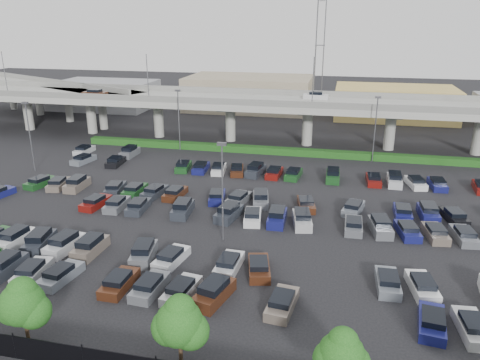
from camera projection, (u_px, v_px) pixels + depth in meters
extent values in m
plane|color=black|center=(240.00, 211.00, 55.14)|extent=(280.00, 280.00, 0.00)
cube|color=gray|center=(280.00, 104.00, 82.25)|extent=(150.00, 13.00, 1.10)
cube|color=slate|center=(275.00, 104.00, 76.15)|extent=(150.00, 0.50, 1.00)
cube|color=slate|center=(285.00, 92.00, 87.67)|extent=(150.00, 0.50, 1.00)
cylinder|color=gray|center=(28.00, 113.00, 94.10)|extent=(1.80, 1.80, 6.70)
cube|color=slate|center=(26.00, 98.00, 93.06)|extent=(2.60, 9.75, 0.50)
cylinder|color=gray|center=(91.00, 116.00, 91.20)|extent=(1.80, 1.80, 6.70)
cube|color=slate|center=(90.00, 100.00, 90.16)|extent=(2.60, 9.75, 0.50)
cylinder|color=gray|center=(159.00, 119.00, 88.30)|extent=(1.80, 1.80, 6.70)
cube|color=slate|center=(158.00, 103.00, 87.26)|extent=(2.60, 9.75, 0.50)
cylinder|color=gray|center=(230.00, 123.00, 85.40)|extent=(1.80, 1.80, 6.70)
cube|color=slate|center=(230.00, 106.00, 84.36)|extent=(2.60, 9.75, 0.50)
cylinder|color=gray|center=(307.00, 127.00, 82.50)|extent=(1.80, 1.80, 6.70)
cube|color=slate|center=(308.00, 109.00, 81.46)|extent=(2.60, 9.75, 0.50)
cylinder|color=gray|center=(390.00, 131.00, 79.60)|extent=(1.80, 1.80, 6.70)
cube|color=slate|center=(392.00, 112.00, 78.56)|extent=(2.60, 9.75, 0.50)
cylinder|color=gray|center=(479.00, 135.00, 76.70)|extent=(1.80, 1.80, 6.70)
cube|color=#452212|center=(95.00, 94.00, 86.22)|extent=(4.40, 1.82, 0.82)
cube|color=black|center=(95.00, 91.00, 86.01)|extent=(2.30, 1.60, 0.50)
cube|color=#BBBABD|center=(316.00, 97.00, 83.46)|extent=(4.40, 1.82, 0.82)
cube|color=black|center=(316.00, 93.00, 83.25)|extent=(2.30, 1.60, 0.50)
cylinder|color=#505055|center=(5.00, 74.00, 85.50)|extent=(0.14, 0.14, 8.00)
cylinder|color=#505055|center=(148.00, 78.00, 79.70)|extent=(0.14, 0.14, 8.00)
cylinder|color=#505055|center=(313.00, 83.00, 73.90)|extent=(0.14, 0.14, 8.00)
cube|color=gray|center=(53.00, 86.00, 103.16)|extent=(50.93, 30.13, 1.10)
cube|color=slate|center=(53.00, 81.00, 102.82)|extent=(47.34, 22.43, 1.00)
cylinder|color=gray|center=(12.00, 96.00, 115.41)|extent=(1.60, 1.60, 6.70)
cylinder|color=gray|center=(39.00, 101.00, 108.48)|extent=(1.60, 1.60, 6.70)
cylinder|color=gray|center=(68.00, 106.00, 101.56)|extent=(1.60, 1.60, 6.70)
cylinder|color=gray|center=(103.00, 113.00, 94.63)|extent=(1.60, 1.60, 6.70)
cube|color=#134214|center=(273.00, 151.00, 78.00)|extent=(66.00, 1.60, 1.10)
cylinder|color=black|center=(15.00, 346.00, 30.86)|extent=(0.10, 0.10, 2.00)
cylinder|color=black|center=(83.00, 357.00, 29.83)|extent=(0.10, 0.10, 2.00)
cylinder|color=#332316|center=(28.00, 334.00, 32.09)|extent=(0.26, 0.26, 1.96)
sphere|color=#154512|center=(22.00, 304.00, 31.31)|extent=(3.04, 3.04, 3.04)
sphere|color=#154512|center=(34.00, 311.00, 31.43)|extent=(2.39, 2.39, 2.39)
sphere|color=#154512|center=(14.00, 308.00, 31.47)|extent=(2.39, 2.39, 2.39)
sphere|color=#154512|center=(22.00, 292.00, 31.13)|extent=(2.06, 2.06, 2.06)
cylinder|color=#332316|center=(181.00, 355.00, 30.08)|extent=(0.26, 0.26, 1.97)
sphere|color=#154512|center=(179.00, 323.00, 29.29)|extent=(3.07, 3.07, 3.07)
sphere|color=#154512|center=(191.00, 331.00, 29.41)|extent=(2.41, 2.41, 2.41)
sphere|color=#154512|center=(170.00, 327.00, 29.45)|extent=(2.41, 2.41, 2.41)
sphere|color=#154512|center=(180.00, 310.00, 29.10)|extent=(2.08, 2.08, 2.08)
sphere|color=#154512|center=(341.00, 356.00, 26.92)|extent=(2.79, 2.79, 2.79)
sphere|color=#154512|center=(331.00, 359.00, 27.06)|extent=(2.19, 2.19, 2.19)
sphere|color=#154512|center=(343.00, 343.00, 26.76)|extent=(1.89, 1.89, 1.89)
cube|color=#2B3038|center=(5.00, 268.00, 41.48)|extent=(1.83, 4.40, 1.05)
cube|color=black|center=(4.00, 259.00, 41.22)|extent=(1.60, 2.60, 0.65)
cube|color=#BBBABD|center=(33.00, 272.00, 40.95)|extent=(2.29, 4.57, 0.82)
cube|color=black|center=(30.00, 267.00, 40.56)|extent=(1.84, 2.46, 0.50)
cube|color=slate|center=(61.00, 276.00, 40.38)|extent=(2.32, 4.58, 0.82)
cube|color=black|center=(59.00, 271.00, 39.99)|extent=(1.86, 2.47, 0.50)
cube|color=#452212|center=(119.00, 283.00, 39.24)|extent=(1.87, 4.42, 0.82)
cube|color=black|center=(118.00, 278.00, 38.85)|extent=(1.63, 2.32, 0.50)
cube|color=slate|center=(150.00, 287.00, 38.67)|extent=(2.12, 4.51, 0.82)
cube|color=black|center=(149.00, 282.00, 38.28)|extent=(1.75, 2.40, 0.50)
cube|color=#BBBABD|center=(182.00, 291.00, 38.10)|extent=(2.40, 4.61, 0.82)
cube|color=black|center=(180.00, 286.00, 37.72)|extent=(1.90, 2.50, 0.50)
cube|color=#452212|center=(214.00, 294.00, 37.50)|extent=(2.83, 4.71, 1.05)
cube|color=black|center=(214.00, 285.00, 37.23)|extent=(2.18, 2.91, 0.65)
cube|color=#6E6156|center=(282.00, 304.00, 36.40)|extent=(2.31, 4.58, 0.82)
cube|color=black|center=(282.00, 298.00, 36.01)|extent=(1.86, 2.47, 0.50)
cube|color=navy|center=(432.00, 323.00, 34.12)|extent=(2.36, 4.59, 0.82)
cube|color=black|center=(433.00, 317.00, 33.73)|extent=(1.88, 2.48, 0.50)
cube|color=#BBBABD|center=(472.00, 328.00, 33.55)|extent=(2.19, 4.54, 0.82)
cube|color=black|center=(474.00, 323.00, 33.16)|extent=(1.79, 2.43, 0.50)
cube|color=white|center=(15.00, 240.00, 46.66)|extent=(2.14, 4.52, 1.05)
cube|color=black|center=(14.00, 232.00, 46.39)|extent=(1.79, 2.71, 0.65)
cube|color=#2B3038|center=(40.00, 243.00, 46.09)|extent=(2.61, 4.66, 1.05)
cube|color=black|center=(39.00, 235.00, 45.82)|extent=(2.06, 2.85, 0.65)
cube|color=silver|center=(65.00, 245.00, 45.52)|extent=(2.31, 4.58, 1.05)
cube|color=black|center=(64.00, 238.00, 45.26)|extent=(1.89, 2.77, 0.65)
cube|color=#6E6156|center=(90.00, 248.00, 44.95)|extent=(1.93, 4.44, 1.05)
cube|color=black|center=(90.00, 241.00, 44.69)|extent=(1.67, 2.64, 0.65)
cube|color=slate|center=(144.00, 254.00, 43.82)|extent=(2.56, 4.65, 1.05)
cube|color=black|center=(143.00, 246.00, 43.55)|extent=(2.03, 2.84, 0.65)
cube|color=silver|center=(171.00, 259.00, 43.28)|extent=(2.48, 4.63, 0.82)
cube|color=black|center=(170.00, 253.00, 42.89)|extent=(1.94, 2.52, 0.50)
cube|color=silver|center=(229.00, 265.00, 42.14)|extent=(2.03, 4.48, 0.82)
cube|color=black|center=(228.00, 260.00, 41.75)|extent=(1.71, 2.37, 0.50)
cube|color=#452212|center=(259.00, 268.00, 41.57)|extent=(2.77, 4.70, 0.82)
cube|color=black|center=(259.00, 263.00, 41.19)|extent=(2.08, 2.60, 0.50)
cube|color=slate|center=(388.00, 283.00, 39.30)|extent=(1.99, 4.47, 0.82)
cube|color=black|center=(389.00, 278.00, 38.91)|extent=(1.69, 2.36, 0.50)
cube|color=white|center=(422.00, 287.00, 38.73)|extent=(2.47, 4.63, 0.82)
cube|color=black|center=(423.00, 281.00, 38.34)|extent=(1.94, 2.52, 0.50)
cube|color=maroon|center=(96.00, 203.00, 56.27)|extent=(2.30, 4.58, 0.82)
cube|color=black|center=(95.00, 199.00, 55.88)|extent=(1.85, 2.47, 0.50)
cube|color=slate|center=(117.00, 205.00, 55.70)|extent=(2.04, 4.49, 0.82)
cube|color=black|center=(116.00, 201.00, 55.31)|extent=(1.72, 2.38, 0.50)
cube|color=#2B3038|center=(138.00, 207.00, 55.13)|extent=(2.10, 4.51, 0.82)
cube|color=black|center=(137.00, 203.00, 54.74)|extent=(1.74, 2.40, 0.50)
cube|color=#2B3038|center=(183.00, 210.00, 53.95)|extent=(2.14, 4.52, 1.05)
cube|color=black|center=(182.00, 203.00, 53.69)|extent=(1.79, 2.71, 0.65)
cube|color=#2B3038|center=(229.00, 214.00, 52.81)|extent=(2.67, 4.68, 1.05)
cube|color=black|center=(229.00, 207.00, 52.55)|extent=(2.09, 2.87, 0.65)
cube|color=white|center=(253.00, 217.00, 52.28)|extent=(2.44, 4.62, 0.82)
cube|color=black|center=(252.00, 213.00, 51.89)|extent=(1.92, 2.51, 0.50)
cube|color=navy|center=(277.00, 218.00, 51.68)|extent=(1.95, 4.45, 1.05)
cube|color=black|center=(277.00, 212.00, 51.41)|extent=(1.68, 2.65, 0.65)
cube|color=#BBBABD|center=(302.00, 221.00, 51.11)|extent=(2.63, 4.67, 1.05)
cube|color=black|center=(302.00, 214.00, 50.84)|extent=(2.07, 2.86, 0.65)
cube|color=slate|center=(353.00, 226.00, 50.00)|extent=(1.82, 4.40, 0.82)
cube|color=black|center=(354.00, 222.00, 49.61)|extent=(1.60, 2.30, 0.50)
cube|color=slate|center=(380.00, 228.00, 49.40)|extent=(2.56, 4.65, 1.05)
cube|color=black|center=(381.00, 221.00, 49.13)|extent=(2.03, 2.84, 0.65)
cube|color=navy|center=(407.00, 231.00, 48.87)|extent=(2.57, 4.65, 0.82)
cube|color=black|center=(408.00, 226.00, 48.48)|extent=(1.98, 2.55, 0.50)
cube|color=#6E6156|center=(435.00, 234.00, 48.30)|extent=(2.42, 4.61, 0.82)
cube|color=black|center=(436.00, 229.00, 47.91)|extent=(1.91, 2.50, 0.50)
cube|color=slate|center=(464.00, 236.00, 47.73)|extent=(2.31, 4.58, 0.82)
cube|color=black|center=(465.00, 231.00, 47.34)|extent=(1.85, 2.47, 0.50)
cube|color=#1C4E1F|center=(41.00, 183.00, 63.16)|extent=(2.63, 4.67, 0.82)
cube|color=black|center=(39.00, 179.00, 62.77)|extent=(2.01, 2.56, 0.50)
cube|color=#6E6156|center=(59.00, 184.00, 62.59)|extent=(2.62, 4.67, 0.82)
cube|color=black|center=(57.00, 180.00, 62.20)|extent=(2.01, 2.56, 0.50)
cube|color=#6E6156|center=(77.00, 185.00, 61.98)|extent=(2.04, 4.49, 1.05)
cube|color=black|center=(76.00, 179.00, 61.71)|extent=(1.73, 2.68, 0.65)
cube|color=#2B3038|center=(115.00, 189.00, 60.88)|extent=(2.53, 4.64, 0.82)
cube|color=black|center=(114.00, 185.00, 60.49)|extent=(1.96, 2.54, 0.50)
cube|color=#1C4E1F|center=(135.00, 191.00, 60.31)|extent=(1.88, 4.43, 0.82)
cube|color=black|center=(134.00, 187.00, 59.92)|extent=(1.63, 2.32, 0.50)
cube|color=#2B3038|center=(155.00, 192.00, 59.74)|extent=(2.40, 4.61, 0.82)
cube|color=black|center=(154.00, 188.00, 59.35)|extent=(1.90, 2.50, 0.50)
cube|color=#452212|center=(175.00, 194.00, 59.17)|extent=(2.06, 4.49, 0.82)
cube|color=black|center=(174.00, 190.00, 58.78)|extent=(1.73, 2.39, 0.50)
cube|color=navy|center=(217.00, 197.00, 58.03)|extent=(2.60, 4.66, 0.82)
cube|color=black|center=(217.00, 193.00, 57.64)|extent=(2.00, 2.56, 0.50)
cube|color=slate|center=(239.00, 199.00, 57.46)|extent=(2.69, 4.68, 0.82)
cube|color=black|center=(238.00, 195.00, 57.07)|extent=(2.04, 2.58, 0.50)
cube|color=slate|center=(261.00, 200.00, 56.85)|extent=(2.60, 4.66, 1.05)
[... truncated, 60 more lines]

